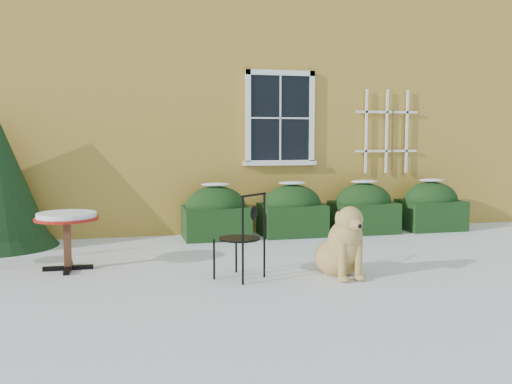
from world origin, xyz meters
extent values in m
plane|color=white|center=(0.00, 0.00, 0.00)|extent=(80.00, 80.00, 0.00)
cube|color=gold|center=(0.00, 7.00, 3.00)|extent=(12.00, 8.00, 6.00)
cube|color=black|center=(0.90, 2.96, 1.98)|extent=(1.05, 0.03, 1.45)
cube|color=white|center=(0.90, 2.95, 2.75)|extent=(1.23, 0.06, 0.09)
cube|color=white|center=(0.90, 2.95, 1.21)|extent=(1.23, 0.06, 0.09)
cube|color=white|center=(0.33, 2.95, 1.98)|extent=(0.09, 0.06, 1.63)
cube|color=white|center=(1.47, 2.95, 1.98)|extent=(0.09, 0.06, 1.63)
cube|color=white|center=(0.90, 2.94, 1.98)|extent=(0.02, 0.02, 1.45)
cube|color=white|center=(0.90, 2.94, 1.98)|extent=(1.05, 0.02, 0.02)
cube|color=white|center=(0.90, 2.95, 1.20)|extent=(1.29, 0.14, 0.07)
cube|color=white|center=(2.50, 2.94, 1.75)|extent=(0.04, 0.03, 1.50)
cube|color=white|center=(2.90, 2.94, 1.75)|extent=(0.04, 0.03, 1.50)
cube|color=white|center=(3.30, 2.94, 1.75)|extent=(0.04, 0.03, 1.50)
cube|color=white|center=(2.90, 2.94, 1.40)|extent=(1.20, 0.03, 0.04)
cube|color=white|center=(2.90, 2.94, 2.10)|extent=(1.20, 0.03, 0.04)
cylinder|color=#472D19|center=(3.00, 2.92, 1.60)|extent=(0.02, 0.02, 1.10)
cube|color=black|center=(-0.30, 2.55, 0.26)|extent=(1.05, 0.80, 0.52)
ellipsoid|color=black|center=(-0.30, 2.55, 0.52)|extent=(1.00, 0.72, 0.67)
ellipsoid|color=white|center=(-0.30, 2.55, 0.88)|extent=(0.47, 0.32, 0.06)
cube|color=black|center=(1.00, 2.55, 0.26)|extent=(1.05, 0.80, 0.52)
ellipsoid|color=black|center=(1.00, 2.55, 0.52)|extent=(1.00, 0.72, 0.67)
ellipsoid|color=white|center=(1.00, 2.55, 0.88)|extent=(0.47, 0.32, 0.06)
cube|color=black|center=(2.30, 2.55, 0.26)|extent=(1.05, 0.80, 0.52)
ellipsoid|color=black|center=(2.30, 2.55, 0.52)|extent=(1.00, 0.72, 0.67)
ellipsoid|color=white|center=(2.30, 2.55, 0.88)|extent=(0.47, 0.32, 0.06)
cube|color=black|center=(3.60, 2.55, 0.26)|extent=(1.05, 0.80, 0.52)
ellipsoid|color=black|center=(3.60, 2.55, 0.52)|extent=(1.00, 0.72, 0.67)
ellipsoid|color=white|center=(3.60, 2.55, 0.88)|extent=(0.47, 0.32, 0.06)
cube|color=black|center=(-2.47, 0.77, 0.03)|extent=(0.60, 0.07, 0.05)
cube|color=black|center=(-2.47, 0.77, 0.03)|extent=(0.07, 0.60, 0.05)
cube|color=#512F1B|center=(-2.47, 0.77, 0.32)|extent=(0.09, 0.09, 0.65)
cylinder|color=#9F140D|center=(-2.47, 0.77, 0.65)|extent=(0.78, 0.78, 0.03)
cylinder|color=white|center=(-2.47, 0.77, 0.69)|extent=(0.72, 0.72, 0.06)
cylinder|color=black|center=(-0.45, 0.16, 0.24)|extent=(0.03, 0.03, 0.47)
cylinder|color=black|center=(-0.77, -0.12, 0.24)|extent=(0.03, 0.03, 0.47)
cylinder|color=black|center=(-0.18, -0.16, 0.24)|extent=(0.03, 0.03, 0.47)
cylinder|color=black|center=(-0.50, -0.44, 0.24)|extent=(0.03, 0.03, 0.47)
cylinder|color=black|center=(-0.48, -0.14, 0.47)|extent=(0.48, 0.48, 0.02)
cylinder|color=black|center=(-0.18, -0.16, 0.73)|extent=(0.03, 0.03, 0.52)
cylinder|color=black|center=(-0.50, -0.44, 0.73)|extent=(0.03, 0.03, 0.52)
cylinder|color=black|center=(-0.34, -0.30, 1.00)|extent=(0.37, 0.32, 0.03)
ellipsoid|color=black|center=(-0.34, -0.30, 0.79)|extent=(0.12, 0.11, 0.16)
ellipsoid|color=tan|center=(0.72, -0.20, 0.20)|extent=(0.59, 0.64, 0.45)
ellipsoid|color=tan|center=(0.73, -0.40, 0.41)|extent=(0.45, 0.41, 0.56)
sphere|color=tan|center=(0.74, -0.46, 0.53)|extent=(0.35, 0.35, 0.35)
cylinder|color=tan|center=(0.64, -0.55, 0.22)|extent=(0.09, 0.09, 0.45)
cylinder|color=tan|center=(0.85, -0.54, 0.22)|extent=(0.09, 0.09, 0.45)
ellipsoid|color=tan|center=(0.64, -0.60, 0.04)|extent=(0.12, 0.16, 0.07)
ellipsoid|color=tan|center=(0.85, -0.59, 0.04)|extent=(0.12, 0.16, 0.07)
cylinder|color=tan|center=(0.74, -0.47, 0.59)|extent=(0.22, 0.27, 0.24)
sphere|color=tan|center=(0.74, -0.53, 0.71)|extent=(0.30, 0.30, 0.30)
ellipsoid|color=tan|center=(0.75, -0.66, 0.67)|extent=(0.15, 0.24, 0.13)
sphere|color=black|center=(0.76, -0.76, 0.67)|extent=(0.05, 0.05, 0.05)
ellipsoid|color=tan|center=(0.61, -0.49, 0.71)|extent=(0.08, 0.10, 0.19)
ellipsoid|color=tan|center=(0.87, -0.48, 0.71)|extent=(0.08, 0.10, 0.19)
cylinder|color=tan|center=(0.89, 0.04, 0.06)|extent=(0.27, 0.34, 0.08)
camera|label=1|loc=(-1.83, -6.56, 1.65)|focal=40.00mm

